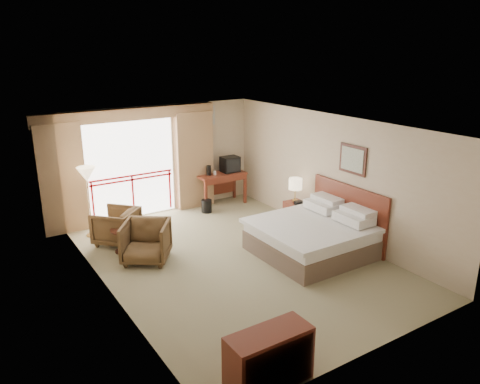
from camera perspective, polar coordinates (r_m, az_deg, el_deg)
floor at (r=9.43m, az=-0.56°, el=-8.23°), size 7.00×7.00×0.00m
ceiling at (r=8.61m, az=-0.62°, el=8.19°), size 7.00×7.00×0.00m
wall_back at (r=11.92m, az=-9.62°, el=3.96°), size 5.00×0.00×5.00m
wall_front at (r=6.45m, az=16.44°, el=-8.44°), size 5.00×0.00×5.00m
wall_left at (r=7.95m, az=-16.03°, el=-3.38°), size 0.00×7.00×7.00m
wall_right at (r=10.42m, az=11.13°, el=1.90°), size 0.00×7.00×7.00m
balcony_door at (r=11.66m, az=-13.15°, el=2.67°), size 2.40×0.00×2.40m
balcony_railing at (r=11.75m, az=-12.98°, el=0.82°), size 2.09×0.03×1.02m
curtain_left at (r=11.11m, az=-20.92°, el=1.50°), size 1.00×0.26×2.50m
curtain_right at (r=12.16m, az=-5.64°, el=3.90°), size 1.00×0.26×2.50m
valance at (r=11.31m, az=-13.44°, el=9.19°), size 4.40×0.22×0.28m
hvac_vent at (r=12.27m, az=-4.16°, el=9.29°), size 0.50×0.04×0.50m
bed at (r=9.67m, az=8.91°, el=-5.33°), size 2.13×2.06×0.97m
headboard at (r=10.20m, az=13.06°, el=-2.70°), size 0.06×2.10×1.30m
framed_art at (r=9.87m, az=13.58°, el=3.87°), size 0.04×0.72×0.60m
nightstand at (r=11.04m, az=6.81°, el=-2.73°), size 0.45×0.52×0.59m
table_lamp at (r=10.85m, az=6.78°, el=0.94°), size 0.31×0.31×0.55m
phone at (r=10.79m, az=7.17°, el=-1.32°), size 0.21×0.18×0.08m
desk at (r=12.46m, az=-2.52°, el=1.52°), size 1.31×0.63×0.85m
tv at (r=12.45m, az=-1.20°, el=3.39°), size 0.46×0.36×0.42m
coffee_maker at (r=12.16m, az=-3.83°, el=2.64°), size 0.14×0.14×0.26m
cup at (r=12.21m, az=-3.09°, el=2.32°), size 0.08×0.08×0.10m
wastebasket at (r=11.96m, az=-4.09°, el=-1.72°), size 0.29×0.29×0.33m
armchair_far at (r=10.52m, az=-14.68°, el=-6.00°), size 1.17×1.18×0.77m
armchair_near at (r=9.57m, az=-11.24°, el=-8.18°), size 1.22×1.23×0.81m
side_table at (r=9.92m, az=-14.18°, el=-5.29°), size 0.46×0.46×0.50m
book at (r=9.86m, az=-14.25°, el=-4.43°), size 0.19×0.25×0.02m
floor_lamp at (r=10.64m, az=-18.18°, el=1.75°), size 0.40×0.40×1.58m
dresser at (r=6.19m, az=3.58°, el=-19.55°), size 1.10×0.47×0.73m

